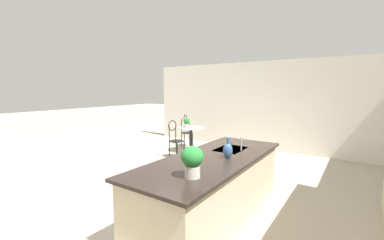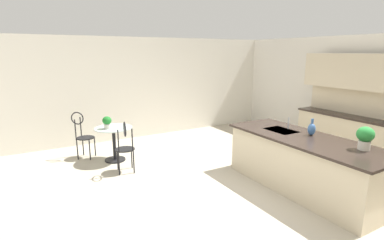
{
  "view_description": "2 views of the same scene",
  "coord_description": "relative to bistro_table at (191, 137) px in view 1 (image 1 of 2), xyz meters",
  "views": [
    {
      "loc": [
        3.27,
        2.5,
        1.86
      ],
      "look_at": [
        -1.52,
        -0.75,
        1.14
      ],
      "focal_mm": 23.18,
      "sensor_mm": 36.0,
      "label": 1
    },
    {
      "loc": [
        3.5,
        -3.18,
        2.31
      ],
      "look_at": [
        -1.64,
        -0.22,
        0.96
      ],
      "focal_mm": 27.9,
      "sensor_mm": 36.0,
      "label": 2
    }
  ],
  "objects": [
    {
      "name": "potted_plant_on_table",
      "position": [
        0.04,
        -0.13,
        0.44
      ],
      "size": [
        0.19,
        0.19,
        0.26
      ],
      "color": "beige",
      "rests_on": "bistro_table"
    },
    {
      "name": "potted_plant_counter_far",
      "position": [
        3.83,
        2.63,
        0.67
      ],
      "size": [
        0.24,
        0.24,
        0.34
      ],
      "color": "beige",
      "rests_on": "kitchen_island"
    },
    {
      "name": "wall_left_window",
      "position": [
        -1.58,
        1.56,
        0.9
      ],
      "size": [
        0.12,
        7.8,
        2.7
      ],
      "primitive_type": "cube",
      "color": "silver",
      "rests_on": "ground"
    },
    {
      "name": "ground_plane",
      "position": [
        2.68,
        1.56,
        -0.45
      ],
      "size": [
        40.0,
        40.0,
        0.0
      ],
      "primitive_type": "plane",
      "color": "#B2A893"
    },
    {
      "name": "chair_by_island",
      "position": [
        0.77,
        0.0,
        0.13
      ],
      "size": [
        0.51,
        0.44,
        1.04
      ],
      "color": "black",
      "rests_on": "ground"
    },
    {
      "name": "kitchen_island",
      "position": [
        2.98,
        2.41,
        0.02
      ],
      "size": [
        2.8,
        1.06,
        0.92
      ],
      "color": "beige",
      "rests_on": "ground"
    },
    {
      "name": "bistro_table",
      "position": [
        0.0,
        0.0,
        0.0
      ],
      "size": [
        0.8,
        0.8,
        0.74
      ],
      "color": "black",
      "rests_on": "ground"
    },
    {
      "name": "sink_faucet",
      "position": [
        2.43,
        2.59,
        0.58
      ],
      "size": [
        0.02,
        0.02,
        0.22
      ],
      "primitive_type": "cylinder",
      "color": "#B2B5BA",
      "rests_on": "kitchen_island"
    },
    {
      "name": "vase_on_counter",
      "position": [
        2.93,
        2.61,
        0.58
      ],
      "size": [
        0.13,
        0.13,
        0.29
      ],
      "color": "#386099",
      "rests_on": "kitchen_island"
    },
    {
      "name": "chair_near_window",
      "position": [
        -0.53,
        -0.55,
        0.13
      ],
      "size": [
        0.53,
        0.53,
        1.04
      ],
      "color": "black",
      "rests_on": "ground"
    }
  ]
}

